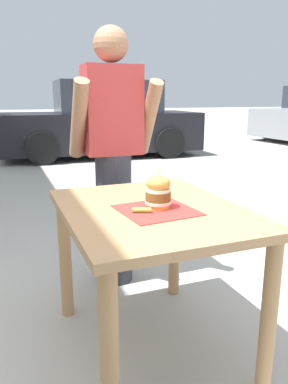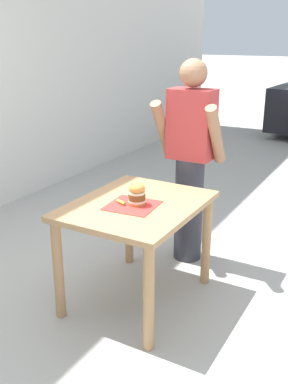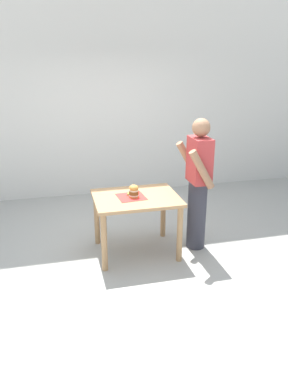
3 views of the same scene
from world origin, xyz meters
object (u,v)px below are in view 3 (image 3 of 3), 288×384
pickle_spear (129,194)px  diner_across_table (198,183)px  parked_car_mid_block (276,104)px  sandwich (134,191)px  patio_table (136,206)px

pickle_spear → diner_across_table: bearing=81.5°
parked_car_mid_block → sandwich: bearing=-40.6°
patio_table → pickle_spear: size_ratio=12.37×
patio_table → diner_across_table: size_ratio=0.61×
patio_table → diner_across_table: bearing=86.5°
sandwich → diner_across_table: 0.82m
sandwich → diner_across_table: bearing=87.9°
patio_table → diner_across_table: diner_across_table is taller
pickle_spear → parked_car_mid_block: size_ratio=0.02×
sandwich → parked_car_mid_block: 11.12m
sandwich → parked_car_mid_block: (-8.44, 7.24, -0.12)m
patio_table → diner_across_table: 0.83m
sandwich → pickle_spear: (-0.10, -0.05, -0.07)m
patio_table → pickle_spear: 0.18m
patio_table → pickle_spear: pickle_spear is taller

